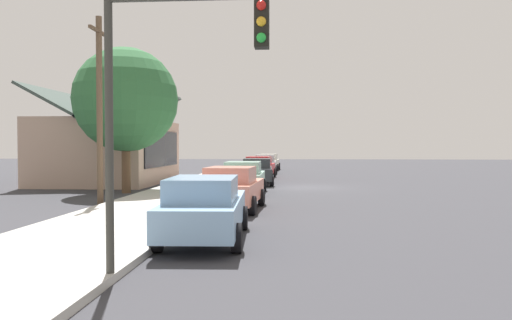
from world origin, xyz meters
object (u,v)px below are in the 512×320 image
object	(u,v)px
car_cherry	(260,167)
utility_pole_wooden	(100,106)
car_ivory	(269,162)
traffic_light_main	(170,77)
car_skyblue	(205,208)
car_silver	(265,164)
car_coral	(232,188)
shade_tree	(126,100)
car_seafoam	(244,177)
fire_hydrant_red	(248,168)
car_charcoal	(257,171)

from	to	relation	value
car_cherry	utility_pole_wooden	xyz separation A→B (m)	(-16.18, 5.35, 3.11)
car_ivory	traffic_light_main	bearing A→B (deg)	-178.03
car_skyblue	car_silver	bearing A→B (deg)	-2.59
car_coral	car_cherry	xyz separation A→B (m)	(17.68, 0.18, 0.00)
utility_pole_wooden	car_coral	bearing A→B (deg)	-105.12
traffic_light_main	car_ivory	bearing A→B (deg)	0.30
car_coral	car_silver	bearing A→B (deg)	3.15
traffic_light_main	utility_pole_wooden	world-z (taller)	utility_pole_wooden
car_ivory	shade_tree	bearing A→B (deg)	167.42
car_seafoam	fire_hydrant_red	world-z (taller)	car_seafoam
car_skyblue	car_ivory	bearing A→B (deg)	-2.70
car_cherry	traffic_light_main	xyz separation A→B (m)	(-27.24, -0.31, 2.68)
car_ivory	traffic_light_main	world-z (taller)	traffic_light_main
car_skyblue	traffic_light_main	xyz separation A→B (m)	(-3.77, -0.10, 2.68)
car_cherry	fire_hydrant_red	bearing A→B (deg)	16.42
car_coral	shade_tree	world-z (taller)	shade_tree
car_seafoam	shade_tree	bearing A→B (deg)	88.18
car_seafoam	car_ivory	distance (m)	23.70
traffic_light_main	utility_pole_wooden	bearing A→B (deg)	27.11
car_skyblue	car_seafoam	bearing A→B (deg)	-1.89
traffic_light_main	fire_hydrant_red	xyz separation A→B (m)	(32.89, 1.66, -2.99)
car_coral	car_charcoal	size ratio (longest dim) A/B	0.92
car_skyblue	shade_tree	xyz separation A→B (m)	(11.92, 6.09, 3.80)
traffic_light_main	car_silver	bearing A→B (deg)	0.41
car_skyblue	car_coral	world-z (taller)	same
shade_tree	traffic_light_main	distance (m)	16.91
car_cherry	shade_tree	size ratio (longest dim) A/B	0.62
car_skyblue	car_silver	distance (m)	29.63
car_charcoal	car_skyblue	bearing A→B (deg)	176.90
car_coral	shade_tree	xyz separation A→B (m)	(6.13, 6.06, 3.80)
car_cherry	car_silver	xyz separation A→B (m)	(6.17, -0.07, -0.00)
car_seafoam	car_silver	bearing A→B (deg)	-0.71
utility_pole_wooden	fire_hydrant_red	xyz separation A→B (m)	(21.83, -4.00, -3.43)
car_cherry	shade_tree	world-z (taller)	shade_tree
car_silver	traffic_light_main	bearing A→B (deg)	179.47
car_charcoal	car_ivory	distance (m)	17.80
fire_hydrant_red	traffic_light_main	bearing A→B (deg)	-177.11
car_charcoal	car_ivory	world-z (taller)	same
traffic_light_main	car_coral	bearing A→B (deg)	0.76
car_skyblue	utility_pole_wooden	world-z (taller)	utility_pole_wooden
car_skyblue	traffic_light_main	bearing A→B (deg)	178.64
shade_tree	car_cherry	bearing A→B (deg)	-26.99
car_cherry	car_ivory	distance (m)	12.02
car_cherry	car_seafoam	bearing A→B (deg)	-176.95
car_seafoam	car_cherry	bearing A→B (deg)	-0.47
car_seafoam	utility_pole_wooden	xyz separation A→B (m)	(-4.50, 5.36, 3.11)
car_silver	traffic_light_main	size ratio (longest dim) A/B	0.87
car_skyblue	car_cherry	distance (m)	23.47
car_coral	car_seafoam	distance (m)	6.00
car_ivory	car_coral	bearing A→B (deg)	-178.18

